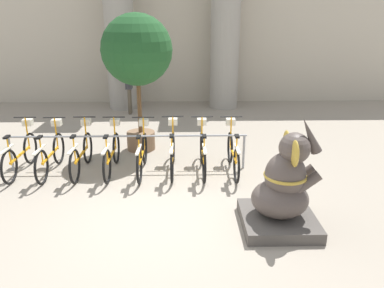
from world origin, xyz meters
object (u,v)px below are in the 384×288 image
Objects in this scene: elephant_statue at (283,191)px; potted_tree at (137,54)px; bicycle_3 at (112,153)px; bicycle_0 at (21,153)px; bicycle_7 at (233,152)px; bicycle_1 at (51,154)px; person_pedestrian at (129,83)px; bicycle_4 at (142,153)px; bicycle_2 at (82,153)px; bicycle_6 at (203,152)px; bicycle_5 at (173,152)px.

potted_tree is at bearing 125.58° from elephant_statue.
bicycle_3 is 0.55× the size of potted_tree.
bicycle_0 and bicycle_3 have the same top height.
bicycle_7 is 0.98× the size of elephant_statue.
person_pedestrian is at bearing 78.49° from bicycle_1.
person_pedestrian is at bearing 115.04° from elephant_statue.
bicycle_3 is at bearing 0.16° from bicycle_1.
bicycle_0 is 1.00× the size of bicycle_7.
elephant_statue reaches higher than bicycle_0.
bicycle_2 is at bearing 177.57° from bicycle_4.
bicycle_0 is 3.82m from bicycle_6.
potted_tree reaches higher than bicycle_6.
bicycle_6 is 2.49m from elephant_statue.
bicycle_4 is 5.03m from person_pedestrian.
potted_tree reaches higher than bicycle_1.
bicycle_3 is 0.64m from bicycle_4.
bicycle_7 is (3.18, -0.05, 0.00)m from bicycle_2.
bicycle_1 is at bearing -2.62° from bicycle_0.
potted_tree is at bearing -78.13° from person_pedestrian.
bicycle_2 and bicycle_6 have the same top height.
bicycle_2 is 1.00× the size of bicycle_5.
bicycle_3 is 1.00× the size of bicycle_4.
elephant_statue is at bearing -62.95° from bicycle_6.
bicycle_4 is (1.91, -0.03, 0.00)m from bicycle_1.
bicycle_4 is (2.55, -0.06, 0.00)m from bicycle_0.
bicycle_1 is at bearing 152.79° from elephant_statue.
bicycle_2 and bicycle_4 have the same top height.
bicycle_1 is at bearing 179.67° from bicycle_7.
bicycle_0 is 1.00× the size of bicycle_4.
potted_tree is at bearing 38.90° from bicycle_1.
bicycle_4 is 2.37m from potted_tree.
bicycle_2 is 0.98× the size of elephant_statue.
bicycle_6 is (2.55, -0.04, 0.00)m from bicycle_2.
bicycle_3 and bicycle_5 have the same top height.
elephant_statue is at bearing -36.16° from bicycle_3.
bicycle_7 is at bearing -1.86° from bicycle_5.
bicycle_6 is (3.82, -0.04, 0.00)m from bicycle_0.
bicycle_0 is at bearing 177.38° from bicycle_1.
bicycle_5 and bicycle_7 have the same top height.
bicycle_2 is 2.57m from potted_tree.
bicycle_3 is 1.00× the size of bicycle_5.
potted_tree is (-0.18, 1.42, 1.89)m from bicycle_4.
bicycle_5 is (3.18, -0.01, 0.00)m from bicycle_0.
bicycle_0 is at bearing 179.35° from bicycle_7.
bicycle_1 and bicycle_4 have the same top height.
bicycle_1 is 0.98× the size of elephant_statue.
bicycle_3 is at bearing -86.72° from person_pedestrian.
bicycle_7 is (1.91, 0.01, 0.00)m from bicycle_4.
bicycle_4 is (0.64, -0.03, 0.00)m from bicycle_3.
bicycle_0 is at bearing 179.83° from bicycle_5.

